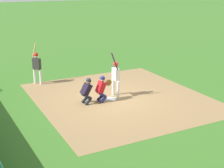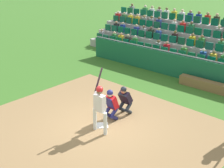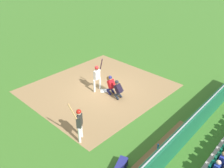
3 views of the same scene
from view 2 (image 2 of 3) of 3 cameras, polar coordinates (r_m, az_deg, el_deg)
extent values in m
plane|color=#386A24|center=(11.59, -1.84, -7.75)|extent=(160.00, 160.00, 0.00)
cube|color=olive|center=(11.28, -3.58, -8.69)|extent=(9.00, 8.21, 0.01)
cube|color=white|center=(11.59, -1.84, -7.69)|extent=(0.62, 0.62, 0.02)
cylinder|color=silver|center=(10.85, -1.27, -7.41)|extent=(0.13, 0.13, 0.86)
cylinder|color=silver|center=(11.17, -3.19, -6.53)|extent=(0.13, 0.13, 0.86)
cube|color=silver|center=(10.67, -2.30, -3.54)|extent=(0.42, 0.23, 0.61)
sphere|color=brown|center=(10.48, -2.34, -1.31)|extent=(0.22, 0.22, 0.22)
sphere|color=red|center=(10.45, -2.35, -1.00)|extent=(0.25, 0.25, 0.25)
cylinder|color=silver|center=(10.59, -2.43, -2.01)|extent=(0.45, 0.15, 0.14)
cylinder|color=silver|center=(10.70, -3.06, -1.77)|extent=(0.17, 0.15, 0.13)
cylinder|color=#2C1A26|center=(10.64, -2.53, 0.71)|extent=(0.16, 0.36, 0.86)
sphere|color=black|center=(10.74, -3.16, -1.53)|extent=(0.06, 0.06, 0.06)
cylinder|color=navy|center=(11.83, 0.36, -6.25)|extent=(0.16, 0.39, 0.34)
cylinder|color=navy|center=(11.72, 0.37, -5.30)|extent=(0.16, 0.39, 0.33)
cylinder|color=navy|center=(12.02, -0.76, -5.75)|extent=(0.16, 0.39, 0.34)
cylinder|color=navy|center=(11.92, -0.76, -4.81)|extent=(0.16, 0.39, 0.33)
cube|color=red|center=(11.69, -0.04, -3.39)|extent=(0.44, 0.44, 0.60)
cube|color=navy|center=(11.61, -0.45, -3.58)|extent=(0.39, 0.23, 0.45)
sphere|color=tan|center=(11.47, -0.39, -1.91)|extent=(0.22, 0.22, 0.22)
cube|color=black|center=(11.47, -0.39, -1.91)|extent=(0.20, 0.12, 0.20)
sphere|color=navy|center=(11.44, -0.39, -1.63)|extent=(0.24, 0.24, 0.24)
cylinder|color=brown|center=(11.45, -1.68, -2.81)|extent=(0.08, 0.30, 0.30)
cylinder|color=red|center=(11.61, -1.17, -2.81)|extent=(0.14, 0.40, 0.22)
cylinder|color=black|center=(12.29, 3.09, -5.11)|extent=(0.17, 0.39, 0.34)
cylinder|color=black|center=(12.19, 3.11, -4.20)|extent=(0.17, 0.39, 0.33)
cylinder|color=black|center=(12.45, 1.86, -4.71)|extent=(0.17, 0.39, 0.34)
cylinder|color=black|center=(12.35, 1.87, -3.80)|extent=(0.17, 0.39, 0.33)
cube|color=black|center=(12.12, 2.53, -2.54)|extent=(0.46, 0.52, 0.59)
cube|color=black|center=(12.04, 2.23, -2.72)|extent=(0.40, 0.31, 0.42)
sphere|color=#AB7652|center=(11.87, 2.16, -1.28)|extent=(0.22, 0.22, 0.22)
cube|color=black|center=(11.87, 2.16, -1.28)|extent=(0.21, 0.15, 0.19)
sphere|color=black|center=(11.85, 2.16, -1.01)|extent=(0.24, 0.24, 0.24)
cube|color=#175A3A|center=(16.14, 13.52, 2.93)|extent=(12.47, 0.24, 1.23)
cylinder|color=gray|center=(15.94, 13.73, 5.14)|extent=(12.47, 0.07, 0.07)
cube|color=brown|center=(14.99, 19.72, -0.92)|extent=(4.19, 0.40, 0.44)
cube|color=#A49997|center=(17.86, 16.27, 3.32)|extent=(16.56, 0.89, 0.51)
cube|color=#074E33|center=(17.18, 19.76, 3.77)|extent=(0.44, 0.10, 0.42)
cube|color=#2E762F|center=(17.38, 20.08, 4.11)|extent=(0.32, 0.22, 0.52)
cube|color=#054B3C|center=(17.39, 17.98, 4.21)|extent=(0.44, 0.10, 0.42)
cube|color=gold|center=(17.58, 18.31, 4.54)|extent=(0.32, 0.22, 0.52)
sphere|color=brown|center=(17.48, 18.45, 5.66)|extent=(0.19, 0.19, 0.19)
cube|color=#0F553C|center=(17.61, 16.24, 4.64)|extent=(0.44, 0.10, 0.42)
cube|color=navy|center=(17.80, 16.59, 4.96)|extent=(0.32, 0.22, 0.52)
sphere|color=beige|center=(17.70, 16.71, 6.07)|extent=(0.19, 0.19, 0.19)
cube|color=#0D4E2E|center=(17.84, 14.54, 5.05)|extent=(0.44, 0.10, 0.42)
cube|color=#115237|center=(18.10, 12.89, 5.45)|extent=(0.44, 0.10, 0.42)
cube|color=#36772F|center=(18.28, 13.26, 5.75)|extent=(0.32, 0.22, 0.52)
sphere|color=#CEAE86|center=(18.18, 13.36, 6.84)|extent=(0.19, 0.19, 0.19)
cube|color=#0B563C|center=(18.36, 11.28, 5.83)|extent=(0.44, 0.10, 0.42)
cube|color=#104F39|center=(18.65, 9.71, 6.19)|extent=(0.44, 0.10, 0.42)
cube|color=red|center=(18.83, 10.10, 6.48)|extent=(0.32, 0.22, 0.52)
sphere|color=#9F7156|center=(18.73, 10.18, 7.54)|extent=(0.19, 0.19, 0.19)
cube|color=#084931|center=(18.94, 8.20, 6.54)|extent=(0.44, 0.10, 0.42)
cube|color=gray|center=(19.12, 8.59, 6.82)|extent=(0.32, 0.22, 0.52)
sphere|color=brown|center=(19.03, 8.65, 7.87)|extent=(0.19, 0.19, 0.19)
cube|color=#10492E|center=(19.25, 6.72, 6.88)|extent=(0.44, 0.10, 0.42)
cube|color=#074931|center=(19.58, 5.30, 7.20)|extent=(0.44, 0.10, 0.42)
cube|color=#095334|center=(19.91, 3.92, 7.50)|extent=(0.44, 0.10, 0.42)
cube|color=#287731|center=(20.08, 4.33, 7.76)|extent=(0.32, 0.22, 0.52)
sphere|color=beige|center=(19.99, 4.36, 8.76)|extent=(0.19, 0.19, 0.19)
cube|color=#064E3A|center=(20.26, 2.58, 7.79)|extent=(0.44, 0.10, 0.42)
cube|color=#302F29|center=(20.42, 2.99, 8.05)|extent=(0.32, 0.22, 0.52)
sphere|color=#D4A989|center=(20.34, 3.01, 9.03)|extent=(0.19, 0.19, 0.19)
cube|color=#06522E|center=(20.62, 1.29, 8.07)|extent=(0.44, 0.10, 0.42)
cube|color=gold|center=(20.78, 1.70, 8.32)|extent=(0.32, 0.22, 0.52)
sphere|color=#B2765C|center=(20.69, 1.72, 9.28)|extent=(0.19, 0.19, 0.19)
cube|color=#084B35|center=(20.98, 0.04, 8.33)|extent=(0.44, 0.10, 0.42)
cube|color=#2F783E|center=(21.14, 0.46, 8.58)|extent=(0.32, 0.22, 0.52)
sphere|color=#D5AB89|center=(21.06, 0.46, 9.53)|extent=(0.19, 0.19, 0.19)
cube|color=#104A3A|center=(21.36, -1.17, 8.58)|extent=(0.44, 0.10, 0.42)
cube|color=#0F492F|center=(21.75, -2.34, 8.81)|extent=(0.44, 0.10, 0.42)
cube|color=gray|center=(21.90, -1.92, 9.05)|extent=(0.32, 0.22, 0.52)
sphere|color=tan|center=(21.82, -1.93, 9.97)|extent=(0.19, 0.19, 0.19)
cube|color=#A49997|center=(18.57, 17.55, 4.72)|extent=(16.56, 0.89, 1.01)
cube|color=#075133|center=(18.05, 19.33, 6.37)|extent=(0.44, 0.10, 0.42)
cube|color=#2F773F|center=(18.25, 19.64, 6.66)|extent=(0.32, 0.22, 0.52)
sphere|color=brown|center=(18.16, 19.79, 7.75)|extent=(0.19, 0.19, 0.19)
cube|color=#124A3D|center=(18.26, 17.63, 6.76)|extent=(0.44, 0.10, 0.42)
cube|color=#0E492D|center=(18.49, 15.97, 7.14)|extent=(0.44, 0.10, 0.42)
cube|color=#2D772F|center=(18.68, 16.31, 7.42)|extent=(0.32, 0.22, 0.52)
sphere|color=brown|center=(18.60, 16.43, 8.48)|extent=(0.19, 0.19, 0.19)
cube|color=#07553A|center=(18.73, 14.35, 7.50)|extent=(0.44, 0.10, 0.42)
cube|color=gold|center=(18.92, 14.69, 7.77)|extent=(0.32, 0.22, 0.52)
sphere|color=brown|center=(18.84, 14.80, 8.83)|extent=(0.19, 0.19, 0.19)
cube|color=#124A2F|center=(18.99, 12.77, 7.84)|extent=(0.44, 0.10, 0.42)
cube|color=#0B513B|center=(19.26, 11.23, 8.17)|extent=(0.44, 0.10, 0.42)
cube|color=black|center=(19.45, 11.59, 8.43)|extent=(0.32, 0.22, 0.52)
sphere|color=brown|center=(19.37, 11.67, 9.46)|extent=(0.19, 0.19, 0.19)
cube|color=#0A4F38|center=(19.55, 9.73, 8.48)|extent=(0.44, 0.10, 0.42)
cube|color=#0D4B38|center=(19.85, 8.27, 8.78)|extent=(0.44, 0.10, 0.42)
cube|color=navy|center=(20.03, 8.65, 9.03)|extent=(0.32, 0.22, 0.52)
sphere|color=tan|center=(19.95, 8.71, 10.04)|extent=(0.19, 0.19, 0.19)
cube|color=#0C4D33|center=(20.17, 6.86, 9.07)|extent=(0.44, 0.10, 0.42)
cube|color=black|center=(20.34, 7.24, 9.31)|extent=(0.32, 0.22, 0.52)
sphere|color=brown|center=(20.27, 7.29, 10.30)|extent=(0.19, 0.19, 0.19)
cube|color=#0A4E30|center=(20.49, 5.49, 9.34)|extent=(0.44, 0.10, 0.42)
cube|color=gray|center=(20.67, 5.88, 9.58)|extent=(0.32, 0.22, 0.52)
sphere|color=brown|center=(20.59, 5.92, 10.55)|extent=(0.19, 0.19, 0.19)
cube|color=#0C533B|center=(20.83, 4.16, 9.59)|extent=(0.44, 0.10, 0.42)
cube|color=navy|center=(21.00, 4.55, 9.83)|extent=(0.32, 0.22, 0.52)
sphere|color=tan|center=(20.93, 4.58, 10.79)|extent=(0.19, 0.19, 0.19)
cube|color=#064A32|center=(21.18, 2.87, 9.84)|extent=(0.44, 0.10, 0.42)
cube|color=#0B5439|center=(21.53, 1.62, 10.07)|extent=(0.44, 0.10, 0.42)
cube|color=navy|center=(21.70, 2.02, 10.30)|extent=(0.32, 0.22, 0.52)
sphere|color=#D2A28E|center=(21.63, 2.03, 11.23)|extent=(0.19, 0.19, 0.19)
cube|color=#12523C|center=(21.90, 0.41, 10.29)|extent=(0.44, 0.10, 0.42)
cube|color=black|center=(22.07, 0.81, 10.51)|extent=(0.32, 0.22, 0.52)
sphere|color=#AE775A|center=(22.00, 0.81, 11.43)|extent=(0.19, 0.19, 0.19)
cube|color=#0F4F34|center=(22.28, -0.76, 10.50)|extent=(0.44, 0.10, 0.42)
cube|color=#A49997|center=(19.30, 18.74, 6.00)|extent=(16.56, 0.89, 1.52)
cube|color=#0A5036|center=(18.95, 18.94, 8.73)|extent=(0.44, 0.10, 0.42)
cube|color=gray|center=(19.15, 19.24, 8.98)|extent=(0.32, 0.22, 0.52)
sphere|color=tan|center=(19.07, 19.37, 10.03)|extent=(0.19, 0.19, 0.19)
cube|color=#0A4F3C|center=(19.17, 17.32, 9.08)|extent=(0.44, 0.10, 0.42)
cube|color=#094D31|center=(19.40, 15.73, 9.40)|extent=(0.44, 0.10, 0.42)
cube|color=#105139|center=(19.65, 14.17, 9.72)|extent=(0.44, 0.10, 0.42)
cube|color=#246A3A|center=(19.85, 14.51, 9.95)|extent=(0.32, 0.22, 0.52)
sphere|color=brown|center=(19.78, 14.61, 10.97)|extent=(0.19, 0.19, 0.19)
cube|color=#055537|center=(19.92, 12.66, 10.02)|extent=(0.44, 0.10, 0.42)
cube|color=red|center=(20.11, 13.00, 10.25)|extent=(0.32, 0.22, 0.52)
sphere|color=#A7704F|center=(20.04, 13.09, 11.25)|extent=(0.19, 0.19, 0.19)
cube|color=#0A4E3D|center=(20.19, 11.18, 10.30)|extent=(0.44, 0.10, 0.42)
cube|color=white|center=(20.38, 11.53, 10.53)|extent=(0.32, 0.22, 0.52)
sphere|color=tan|center=(20.32, 11.61, 11.52)|extent=(0.19, 0.19, 0.19)
cube|color=#0F553B|center=(20.49, 9.74, 10.57)|extent=(0.44, 0.10, 0.42)
cube|color=#124B33|center=(20.79, 8.34, 10.82)|extent=(0.44, 0.10, 0.42)
cube|color=navy|center=(20.97, 8.71, 11.04)|extent=(0.32, 0.22, 0.52)
sphere|color=brown|center=(20.91, 8.77, 12.01)|extent=(0.19, 0.19, 0.19)
cube|color=#055331|center=(21.11, 6.98, 11.07)|extent=(0.44, 0.10, 0.42)
cube|color=gray|center=(21.29, 7.35, 11.28)|extent=(0.32, 0.22, 0.52)
sphere|color=brown|center=(21.22, 7.40, 12.24)|extent=(0.19, 0.19, 0.19)
cube|color=#054C31|center=(21.43, 5.66, 11.29)|extent=(0.44, 0.10, 0.42)
cube|color=gray|center=(21.61, 6.03, 11.51)|extent=(0.32, 0.22, 0.52)
sphere|color=#AE7C4D|center=(21.55, 6.07, 12.45)|extent=(0.19, 0.19, 0.19)
cube|color=#055433|center=(21.77, 4.38, 11.51)|extent=(0.44, 0.10, 0.42)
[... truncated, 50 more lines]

